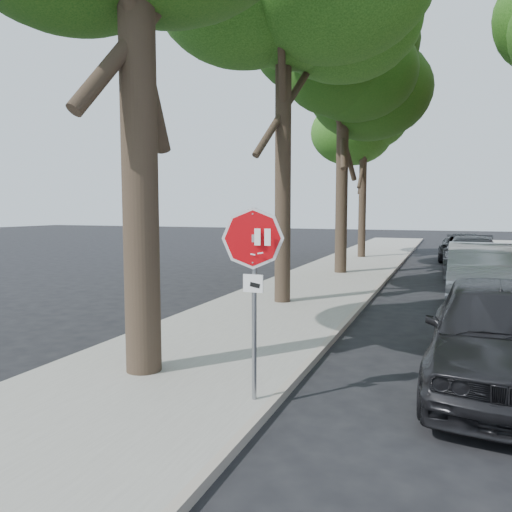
% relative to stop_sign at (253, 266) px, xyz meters
% --- Properties ---
extents(ground, '(120.00, 120.00, 0.00)m').
position_rel_stop_sign_xyz_m(ground, '(0.70, 0.03, -1.95)').
color(ground, black).
rests_on(ground, ground).
extents(sidewalk_left, '(4.00, 55.00, 0.12)m').
position_rel_stop_sign_xyz_m(sidewalk_left, '(-1.80, 12.03, -1.89)').
color(sidewalk_left, gray).
rests_on(sidewalk_left, ground).
extents(curb_left, '(0.12, 55.00, 0.13)m').
position_rel_stop_sign_xyz_m(curb_left, '(0.25, 12.03, -1.88)').
color(curb_left, '#9E9384').
rests_on(curb_left, ground).
extents(stop_sign, '(0.76, 0.34, 2.61)m').
position_rel_stop_sign_xyz_m(stop_sign, '(0.00, 0.00, 0.00)').
color(stop_sign, gray).
rests_on(stop_sign, sidewalk_left).
extents(tree_mid_a, '(5.59, 5.19, 9.84)m').
position_rel_stop_sign_xyz_m(tree_mid_a, '(-1.92, 7.14, 5.66)').
color(tree_mid_a, black).
rests_on(tree_mid_a, sidewalk_left).
extents(tree_mid_b, '(5.88, 5.46, 10.36)m').
position_rel_stop_sign_xyz_m(tree_mid_b, '(-1.72, 14.15, 6.05)').
color(tree_mid_b, black).
rests_on(tree_mid_b, sidewalk_left).
extents(tree_far, '(5.29, 4.91, 9.33)m').
position_rel_stop_sign_xyz_m(tree_far, '(-2.02, 21.14, 5.26)').
color(tree_far, black).
rests_on(tree_far, sidewalk_left).
extents(car_a, '(2.18, 5.03, 1.69)m').
position_rel_stop_sign_xyz_m(car_a, '(3.14, 2.04, -1.10)').
color(car_a, black).
rests_on(car_a, ground).
extents(car_b, '(1.88, 5.20, 1.70)m').
position_rel_stop_sign_xyz_m(car_b, '(3.30, 9.45, -1.10)').
color(car_b, '#999AA0').
rests_on(car_b, ground).
extents(car_c, '(2.33, 5.54, 1.60)m').
position_rel_stop_sign_xyz_m(car_c, '(3.30, 15.55, -1.15)').
color(car_c, '#47474C').
rests_on(car_c, ground).
extents(car_d, '(2.53, 5.18, 1.42)m').
position_rel_stop_sign_xyz_m(car_d, '(3.16, 21.83, -1.24)').
color(car_d, black).
rests_on(car_d, ground).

